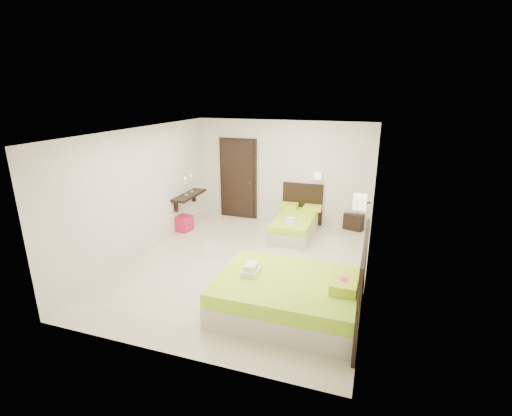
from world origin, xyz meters
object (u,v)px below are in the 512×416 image
(bed_single, at_px, (296,223))
(ottoman, at_px, (183,223))
(bed_double, at_px, (293,295))
(nightstand, at_px, (355,221))

(bed_single, height_order, ottoman, bed_single)
(bed_double, distance_m, nightstand, 4.15)
(bed_double, relative_size, ottoman, 5.87)
(bed_double, xyz_separation_m, ottoman, (-3.35, 2.63, -0.13))
(bed_single, height_order, nightstand, bed_single)
(bed_single, relative_size, bed_double, 0.79)
(nightstand, relative_size, ottoman, 1.23)
(ottoman, bearing_deg, nightstand, 20.32)
(nightstand, bearing_deg, ottoman, -142.77)
(bed_single, distance_m, ottoman, 2.74)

